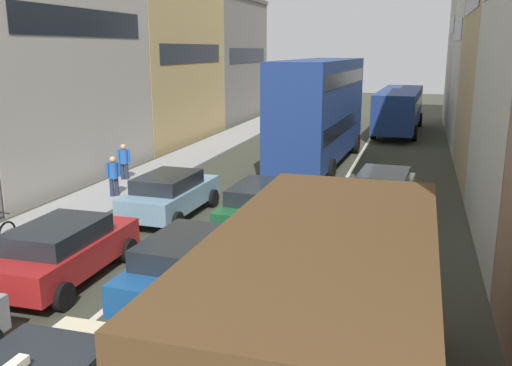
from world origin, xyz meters
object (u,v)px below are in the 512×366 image
(bus_mid_queue_primary, at_px, (319,107))
(pedestrian_near_kerb, at_px, (114,175))
(sedan_centre_lane_second, at_px, (189,264))
(wagon_right_lane_far, at_px, (383,190))
(pedestrian_mid_sidewalk, at_px, (124,161))
(bus_far_queue_secondary, at_px, (399,107))
(hatchback_centre_lane_third, at_px, (262,205))
(wagon_left_lane_second, at_px, (63,250))
(sedan_right_lane_behind_truck, at_px, (363,235))
(removalist_box_truck, at_px, (333,326))
(sedan_left_lane_third, at_px, (170,194))

(bus_mid_queue_primary, distance_m, pedestrian_near_kerb, 10.70)
(sedan_centre_lane_second, distance_m, wagon_right_lane_far, 8.97)
(sedan_centre_lane_second, distance_m, pedestrian_near_kerb, 9.26)
(pedestrian_mid_sidewalk, bearing_deg, wagon_right_lane_far, -114.77)
(wagon_right_lane_far, xyz_separation_m, bus_far_queue_secondary, (-0.32, 19.37, 0.96))
(sedan_centre_lane_second, bearing_deg, hatchback_centre_lane_third, -0.50)
(pedestrian_near_kerb, relative_size, pedestrian_mid_sidewalk, 1.00)
(hatchback_centre_lane_third, bearing_deg, wagon_left_lane_second, 147.54)
(wagon_left_lane_second, distance_m, pedestrian_near_kerb, 7.54)
(wagon_left_lane_second, height_order, wagon_right_lane_far, same)
(wagon_left_lane_second, xyz_separation_m, wagon_right_lane_far, (7.08, 8.16, 0.00))
(sedan_right_lane_behind_truck, distance_m, wagon_right_lane_far, 4.95)
(removalist_box_truck, xyz_separation_m, wagon_left_lane_second, (-7.19, 4.11, -1.18))
(sedan_centre_lane_second, distance_m, pedestrian_mid_sidewalk, 11.90)
(removalist_box_truck, xyz_separation_m, sedan_right_lane_behind_truck, (-0.29, 7.32, -1.18))
(sedan_left_lane_third, relative_size, pedestrian_near_kerb, 2.62)
(wagon_left_lane_second, bearing_deg, sedan_centre_lane_second, -90.43)
(sedan_left_lane_third, bearing_deg, bus_mid_queue_primary, -16.81)
(sedan_left_lane_third, bearing_deg, sedan_centre_lane_second, -149.41)
(sedan_centre_lane_second, relative_size, bus_mid_queue_primary, 0.41)
(wagon_right_lane_far, bearing_deg, bus_far_queue_secondary, 4.25)
(wagon_right_lane_far, relative_size, bus_mid_queue_primary, 0.41)
(wagon_left_lane_second, xyz_separation_m, pedestrian_mid_sidewalk, (-3.77, 9.58, 0.15))
(wagon_left_lane_second, bearing_deg, bus_far_queue_secondary, -14.60)
(bus_far_queue_secondary, bearing_deg, hatchback_centre_lane_third, 174.06)
(wagon_right_lane_far, bearing_deg, sedan_centre_lane_second, 158.45)
(sedan_left_lane_third, xyz_separation_m, sedan_right_lane_behind_truck, (6.71, -2.44, 0.00))
(bus_mid_queue_primary, bearing_deg, pedestrian_mid_sidewalk, 131.67)
(hatchback_centre_lane_third, xyz_separation_m, bus_mid_queue_primary, (-0.08, 10.30, 2.03))
(wagon_left_lane_second, height_order, hatchback_centre_lane_third, same)
(removalist_box_truck, relative_size, sedan_centre_lane_second, 1.77)
(sedan_right_lane_behind_truck, relative_size, bus_mid_queue_primary, 0.41)
(wagon_left_lane_second, distance_m, sedan_right_lane_behind_truck, 7.61)
(sedan_left_lane_third, height_order, sedan_right_lane_behind_truck, same)
(removalist_box_truck, height_order, sedan_centre_lane_second, removalist_box_truck)
(sedan_centre_lane_second, bearing_deg, pedestrian_mid_sidewalk, 38.84)
(wagon_right_lane_far, height_order, pedestrian_near_kerb, pedestrian_near_kerb)
(bus_mid_queue_primary, xyz_separation_m, bus_far_queue_secondary, (3.28, 12.02, -1.07))
(hatchback_centre_lane_third, height_order, bus_far_queue_secondary, bus_far_queue_secondary)
(bus_mid_queue_primary, bearing_deg, bus_far_queue_secondary, -12.84)
(bus_mid_queue_primary, bearing_deg, hatchback_centre_lane_third, -177.12)
(sedan_left_lane_third, xyz_separation_m, bus_far_queue_secondary, (6.57, 21.88, 0.96))
(hatchback_centre_lane_third, bearing_deg, pedestrian_mid_sidewalk, 61.14)
(removalist_box_truck, relative_size, sedan_right_lane_behind_truck, 1.79)
(removalist_box_truck, bearing_deg, sedan_left_lane_third, 35.85)
(pedestrian_mid_sidewalk, bearing_deg, sedan_right_lane_behind_truck, -138.14)
(wagon_right_lane_far, relative_size, pedestrian_near_kerb, 2.65)
(pedestrian_near_kerb, bearing_deg, bus_far_queue_secondary, 111.07)
(wagon_left_lane_second, relative_size, sedan_right_lane_behind_truck, 1.00)
(hatchback_centre_lane_third, distance_m, wagon_right_lane_far, 4.59)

